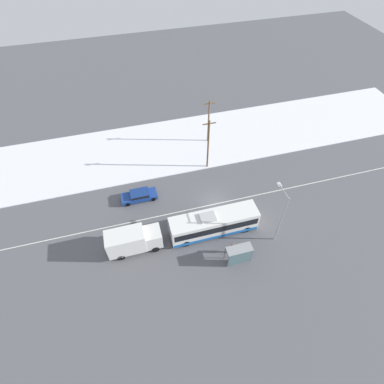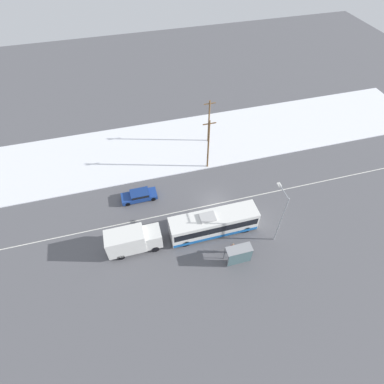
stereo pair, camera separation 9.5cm
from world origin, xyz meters
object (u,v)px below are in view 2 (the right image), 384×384
streetlamp (281,212)px  utility_pole_roadside (208,144)px  box_truck (132,240)px  city_bus (214,224)px  utility_pole_snowlot (209,121)px  bus_shelter (239,254)px  pedestrian_at_stop (233,247)px  sedan_car (139,195)px

streetlamp → utility_pole_roadside: size_ratio=0.93×
box_truck → utility_pole_roadside: size_ratio=0.76×
city_bus → utility_pole_snowlot: bearing=74.9°
utility_pole_snowlot → bus_shelter: bearing=-98.1°
city_bus → box_truck: size_ratio=1.70×
box_truck → streetlamp: size_ratio=0.81×
city_bus → pedestrian_at_stop: bearing=-70.1°
bus_shelter → sedan_car: bearing=127.3°
bus_shelter → utility_pole_snowlot: 21.95m
utility_pole_roadside → utility_pole_snowlot: utility_pole_roadside is taller
pedestrian_at_stop → utility_pole_snowlot: bearing=80.7°
bus_shelter → city_bus: bearing=107.3°
box_truck → bus_shelter: bearing=-23.5°
city_bus → streetlamp: bearing=-20.8°
bus_shelter → box_truck: bearing=156.5°
pedestrian_at_stop → bus_shelter: bearing=-79.7°
pedestrian_at_stop → utility_pole_roadside: utility_pole_roadside is taller
streetlamp → utility_pole_roadside: bearing=106.6°
streetlamp → utility_pole_snowlot: streetlamp is taller
pedestrian_at_stop → utility_pole_snowlot: (3.32, 20.29, 2.76)m
city_bus → bus_shelter: 4.97m
city_bus → utility_pole_snowlot: utility_pole_snowlot is taller
box_truck → utility_pole_roadside: utility_pole_roadside is taller
city_bus → bus_shelter: city_bus is taller
city_bus → utility_pole_snowlot: 17.63m
city_bus → utility_pole_roadside: size_ratio=1.30×
sedan_car → bus_shelter: (9.39, -12.30, 0.96)m
streetlamp → bus_shelter: bearing=-157.7°
pedestrian_at_stop → bus_shelter: size_ratio=0.62×
sedan_car → pedestrian_at_stop: size_ratio=2.60×
sedan_car → bus_shelter: bus_shelter is taller
pedestrian_at_stop → utility_pole_roadside: (1.45, 14.56, 3.18)m
city_bus → box_truck: bearing=179.4°
box_truck → pedestrian_at_stop: size_ratio=3.45×
box_truck → streetlamp: streetlamp is taller
streetlamp → sedan_car: bearing=145.4°
pedestrian_at_stop → utility_pole_snowlot: size_ratio=0.25×
bus_shelter → utility_pole_snowlot: bearing=81.9°
streetlamp → pedestrian_at_stop: bearing=-171.3°
streetlamp → box_truck: bearing=170.8°
pedestrian_at_stop → streetlamp: streetlamp is taller
city_bus → bus_shelter: size_ratio=3.66×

